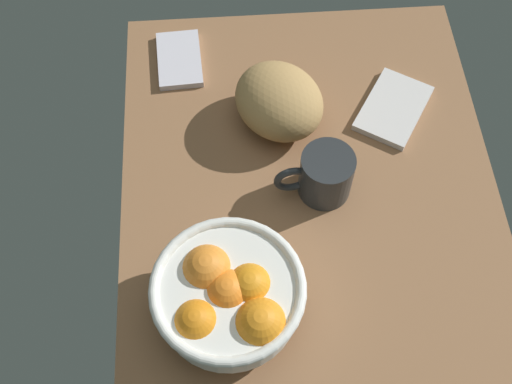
{
  "coord_description": "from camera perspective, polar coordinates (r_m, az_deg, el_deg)",
  "views": [
    {
      "loc": [
        56.71,
        -13.07,
        96.21
      ],
      "look_at": [
        5.27,
        -9.49,
        5.0
      ],
      "focal_mm": 45.28,
      "sensor_mm": 36.0,
      "label": 1
    }
  ],
  "objects": [
    {
      "name": "napkin_spare",
      "position": [
        1.28,
        -6.79,
        11.54
      ],
      "size": [
        13.93,
        8.97,
        1.35
      ],
      "primitive_type": "cube",
      "rotation": [
        0.0,
        0.0,
        0.05
      ],
      "color": "silver",
      "rests_on": "ground"
    },
    {
      "name": "ground_plane",
      "position": [
        1.14,
        4.59,
        0.98
      ],
      "size": [
        77.5,
        64.59,
        3.0
      ],
      "primitive_type": "cube",
      "color": "#8A5F3E"
    },
    {
      "name": "fruit_bowl",
      "position": [
        0.95,
        -2.43,
        -9.18
      ],
      "size": [
        22.79,
        22.79,
        11.58
      ],
      "color": "white",
      "rests_on": "ground"
    },
    {
      "name": "mug",
      "position": [
        1.08,
        6.03,
        1.5
      ],
      "size": [
        8.97,
        13.34,
        9.11
      ],
      "color": "#272A2D",
      "rests_on": "ground"
    },
    {
      "name": "napkin_folded",
      "position": [
        1.22,
        12.04,
        7.26
      ],
      "size": [
        18.23,
        16.62,
        1.4
      ],
      "primitive_type": "cube",
      "rotation": [
        0.0,
        0.0,
        -0.56
      ],
      "color": "silver",
      "rests_on": "ground"
    },
    {
      "name": "bread_loaf",
      "position": [
        1.15,
        2.05,
        8.03
      ],
      "size": [
        22.24,
        21.64,
        10.73
      ],
      "primitive_type": "ellipsoid",
      "rotation": [
        0.0,
        0.0,
        3.75
      ],
      "color": "#AE864F",
      "rests_on": "ground"
    }
  ]
}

